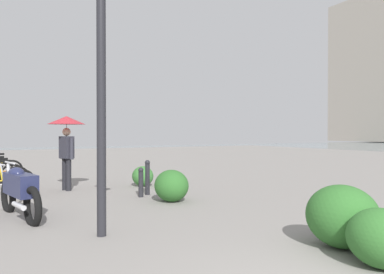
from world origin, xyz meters
name	(u,v)px	position (x,y,z in m)	size (l,w,h in m)	color
building_highrise	(378,71)	(45.49, -63.95, 13.75)	(12.62, 13.91, 29.57)	#B2A899
lamppost	(101,56)	(3.87, 1.29, 2.74)	(0.98, 0.28, 4.14)	#232328
motorcycle	(19,190)	(5.81, 2.34, 0.50)	(2.14, 0.63, 1.06)	black
pedestrian	(67,132)	(8.75, 1.03, 1.60)	(1.00, 1.00, 2.03)	black
bollard_near	(141,182)	(6.82, -0.41, 0.38)	(0.13, 0.13, 0.73)	#232328
bollard_mid	(147,177)	(7.05, -0.67, 0.46)	(0.13, 0.13, 0.88)	#232328
shrub_low	(381,238)	(1.03, -1.27, 0.35)	(0.82, 0.73, 0.69)	#2D6628
shrub_round	(143,176)	(8.56, -1.10, 0.29)	(0.69, 0.62, 0.59)	#387533
shrub_wide	(342,216)	(1.77, -1.48, 0.43)	(1.01, 0.91, 0.86)	#2D6628
shrub_tall	(171,186)	(5.93, -0.82, 0.36)	(0.86, 0.77, 0.73)	#2D6628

